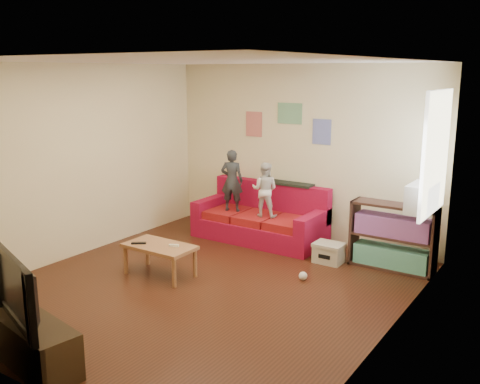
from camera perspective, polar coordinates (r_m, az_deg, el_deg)
The scene contains 17 objects.
room_shell at distance 6.27m, azimuth -4.06°, elevation 1.32°, with size 4.52×5.02×2.72m.
sofa at distance 8.41m, azimuth 2.34°, elevation -3.02°, with size 2.03×0.93×0.89m.
child_a at distance 8.37m, azimuth -0.87°, elevation 1.23°, with size 0.36×0.23×0.98m, color #2C3135.
child_b at distance 8.07m, azimuth 2.64°, elevation 0.26°, with size 0.40×0.32×0.83m, color silver.
coffee_table at distance 6.99m, azimuth -8.57°, elevation -6.05°, with size 0.92×0.50×0.41m.
remote at distance 7.05m, azimuth -10.76°, elevation -5.38°, with size 0.19×0.05×0.02m, color black.
game_controller at distance 6.87m, azimuth -7.06°, elevation -5.69°, with size 0.13×0.04×0.03m, color white.
bookshelf at distance 7.40m, azimuth 15.97°, elevation -4.96°, with size 1.11×0.33×0.89m.
window at distance 6.75m, azimuth 20.14°, elevation 3.90°, with size 0.04×1.08×1.48m, color white.
ac_unit at distance 6.88m, azimuth 18.82°, elevation -0.60°, with size 0.28×0.55×0.35m, color #B7B2A3.
artwork_left at distance 8.71m, azimuth 1.50°, elevation 7.25°, with size 0.30×0.01×0.40m, color #D87266.
artwork_center at distance 8.36m, azimuth 5.32°, elevation 8.34°, with size 0.42×0.01×0.32m, color #72B27F.
artwork_right at distance 8.14m, azimuth 8.71°, elevation 6.36°, with size 0.30×0.01×0.38m, color #727FCC.
file_box at distance 7.52m, azimuth 9.45°, elevation -6.40°, with size 0.40×0.31×0.28m.
tv_stand at distance 5.32m, azimuth -21.31°, elevation -14.73°, with size 1.15×0.38×0.43m, color black.
television at distance 5.10m, azimuth -21.80°, elevation -9.37°, with size 1.11×0.15×0.64m, color black.
tissue at distance 6.90m, azimuth 6.73°, elevation -8.89°, with size 0.11×0.11×0.11m, color silver.
Camera 1 is at (3.76, -4.85, 2.60)m, focal length 40.00 mm.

